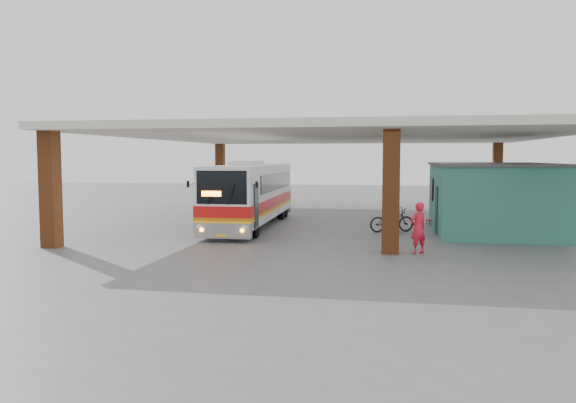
{
  "coord_description": "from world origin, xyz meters",
  "views": [
    {
      "loc": [
        3.05,
        -22.89,
        3.39
      ],
      "look_at": [
        -1.23,
        0.0,
        1.53
      ],
      "focal_mm": 35.0,
      "sensor_mm": 36.0,
      "label": 1
    }
  ],
  "objects_px": {
    "motorcycle": "(392,220)",
    "red_chair": "(433,217)",
    "pedestrian": "(418,228)",
    "coach_bus": "(251,194)"
  },
  "relations": [
    {
      "from": "motorcycle",
      "to": "red_chair",
      "type": "height_order",
      "value": "motorcycle"
    },
    {
      "from": "pedestrian",
      "to": "red_chair",
      "type": "relative_size",
      "value": 2.32
    },
    {
      "from": "pedestrian",
      "to": "motorcycle",
      "type": "bearing_deg",
      "value": -121.13
    },
    {
      "from": "motorcycle",
      "to": "pedestrian",
      "type": "bearing_deg",
      "value": 165.85
    },
    {
      "from": "motorcycle",
      "to": "pedestrian",
      "type": "height_order",
      "value": "pedestrian"
    },
    {
      "from": "motorcycle",
      "to": "red_chair",
      "type": "bearing_deg",
      "value": -55.94
    },
    {
      "from": "motorcycle",
      "to": "coach_bus",
      "type": "bearing_deg",
      "value": 59.83
    },
    {
      "from": "motorcycle",
      "to": "pedestrian",
      "type": "xyz_separation_m",
      "value": [
        0.92,
        -5.65,
        0.36
      ]
    },
    {
      "from": "motorcycle",
      "to": "pedestrian",
      "type": "relative_size",
      "value": 1.15
    },
    {
      "from": "pedestrian",
      "to": "coach_bus",
      "type": "bearing_deg",
      "value": -80.45
    }
  ]
}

